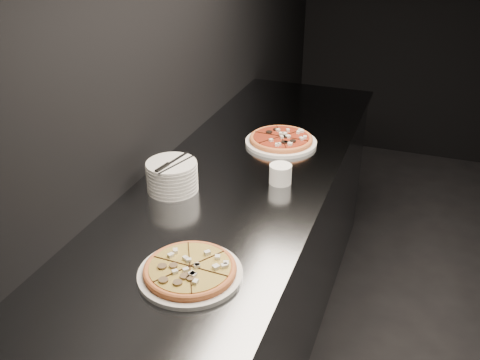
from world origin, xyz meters
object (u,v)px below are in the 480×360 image
(counter, at_px, (244,259))
(pizza_tomato, at_px, (281,140))
(pizza_mushroom, at_px, (190,271))
(cutlery, at_px, (171,164))
(ramekin, at_px, (280,173))
(plate_stack, at_px, (172,176))

(counter, height_order, pizza_tomato, pizza_tomato)
(counter, height_order, pizza_mushroom, pizza_mushroom)
(cutlery, height_order, ramekin, cutlery)
(ramekin, bearing_deg, counter, 163.08)
(pizza_tomato, xyz_separation_m, cutlery, (-0.27, -0.58, 0.10))
(pizza_mushroom, relative_size, plate_stack, 1.63)
(pizza_tomato, bearing_deg, cutlery, -114.73)
(counter, distance_m, plate_stack, 0.61)
(pizza_mushroom, bearing_deg, pizza_tomato, 90.94)
(pizza_mushroom, xyz_separation_m, ramekin, (0.09, 0.67, 0.02))
(counter, distance_m, pizza_mushroom, 0.87)
(pizza_mushroom, bearing_deg, counter, 96.82)
(counter, bearing_deg, pizza_tomato, 77.61)
(pizza_tomato, bearing_deg, ramekin, -74.18)
(plate_stack, bearing_deg, pizza_tomato, 64.04)
(counter, bearing_deg, pizza_mushroom, -83.18)
(pizza_tomato, xyz_separation_m, ramekin, (0.10, -0.37, 0.02))
(pizza_tomato, height_order, cutlery, cutlery)
(counter, xyz_separation_m, pizza_tomato, (0.07, 0.31, 0.48))
(plate_stack, xyz_separation_m, ramekin, (0.38, 0.20, -0.02))
(cutlery, bearing_deg, pizza_mushroom, -47.33)
(pizza_mushroom, relative_size, pizza_tomato, 0.96)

